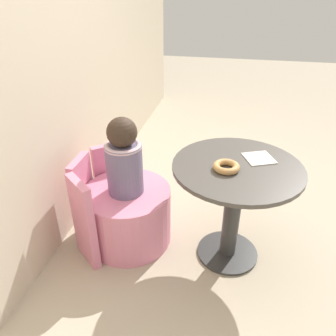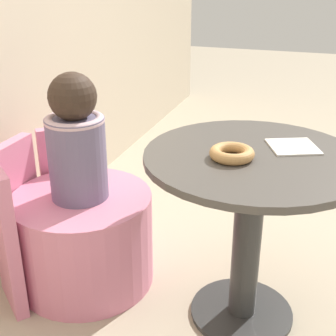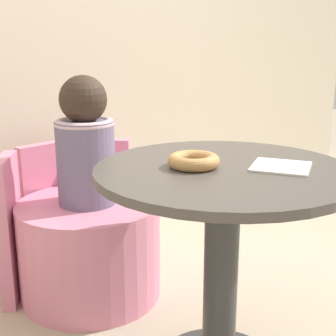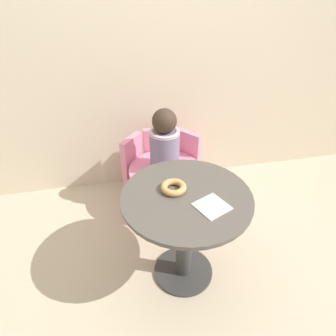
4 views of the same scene
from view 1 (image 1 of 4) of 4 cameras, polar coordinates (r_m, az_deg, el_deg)
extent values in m
plane|color=#B7A88E|center=(2.34, 9.79, -12.74)|extent=(12.00, 12.00, 0.00)
cube|color=beige|center=(2.08, -21.18, 17.82)|extent=(6.00, 0.06, 2.40)
cylinder|color=#333333|center=(2.27, 10.25, -14.20)|extent=(0.39, 0.39, 0.02)
cylinder|color=#333333|center=(2.06, 11.06, -7.77)|extent=(0.10, 0.10, 0.63)
cylinder|color=#4C4742|center=(1.88, 12.02, 0.09)|extent=(0.74, 0.74, 0.02)
cylinder|color=pink|center=(2.24, -6.93, -8.15)|extent=(0.57, 0.57, 0.40)
cube|color=pink|center=(2.29, -14.50, -5.05)|extent=(0.24, 0.05, 0.59)
cube|color=pink|center=(2.43, -9.81, -2.27)|extent=(0.19, 0.22, 0.59)
cube|color=pink|center=(2.08, -14.45, -9.15)|extent=(0.19, 0.22, 0.59)
cylinder|color=slate|center=(2.04, -7.55, -0.14)|extent=(0.23, 0.23, 0.33)
torus|color=beige|center=(1.96, -7.85, 3.73)|extent=(0.23, 0.23, 0.04)
sphere|color=#38281E|center=(1.92, -8.04, 6.16)|extent=(0.18, 0.18, 0.18)
torus|color=tan|center=(1.81, 10.12, 0.21)|extent=(0.15, 0.15, 0.04)
cube|color=silver|center=(1.97, 15.56, 1.65)|extent=(0.21, 0.21, 0.01)
camera|label=2|loc=(0.45, 46.02, -29.59)|focal=50.00mm
camera|label=3|loc=(1.18, 55.04, -13.77)|focal=50.00mm
camera|label=4|loc=(1.82, 63.25, 20.11)|focal=32.00mm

